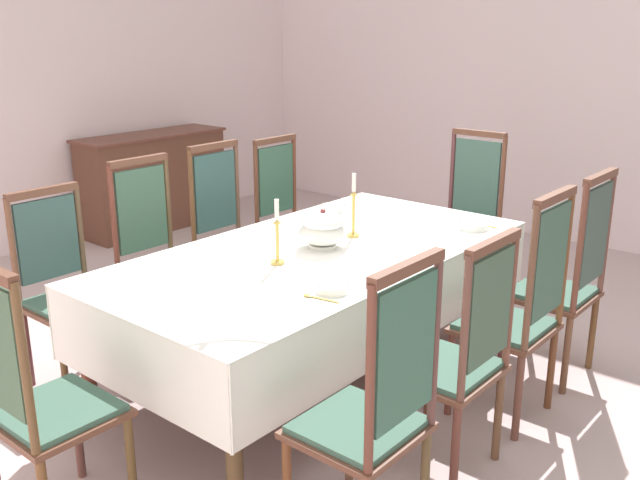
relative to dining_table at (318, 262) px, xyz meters
name	(u,v)px	position (x,y,z in m)	size (l,w,h in m)	color
ground	(343,389)	(0.00, -0.18, -0.69)	(6.85, 7.18, 0.04)	#B89F9D
right_wall	(601,64)	(3.46, -0.18, 0.89)	(0.08, 7.18, 3.11)	silver
dining_table	(318,262)	(0.00, 0.00, 0.00)	(2.40, 1.20, 0.73)	brown
tablecloth	(318,266)	(0.00, 0.00, -0.02)	(2.42, 1.22, 0.37)	white
chair_south_a	(374,408)	(-0.89, -1.01, -0.09)	(0.44, 0.42, 1.15)	brown
chair_north_a	(65,286)	(-0.89, 1.01, -0.12)	(0.44, 0.42, 1.06)	brown
chair_south_b	(458,354)	(-0.28, -1.01, -0.11)	(0.44, 0.42, 1.08)	brown
chair_north_b	(157,254)	(-0.28, 1.01, -0.10)	(0.44, 0.42, 1.14)	brown
chair_south_c	(520,308)	(0.30, -1.01, -0.09)	(0.44, 0.42, 1.16)	brown
chair_north_c	(229,232)	(0.30, 1.01, -0.09)	(0.44, 0.42, 1.15)	#513230
chair_south_d	(567,277)	(0.87, -1.01, -0.09)	(0.44, 0.42, 1.16)	brown
chair_north_d	(289,216)	(0.87, 1.01, -0.10)	(0.44, 0.42, 1.12)	brown
chair_head_west	(37,396)	(-1.61, 0.00, -0.10)	(0.42, 0.44, 1.11)	brown
chair_head_east	(466,217)	(1.61, 0.00, -0.08)	(0.42, 0.44, 1.18)	brown
soup_tureen	(323,229)	(0.04, 0.00, 0.17)	(0.26, 0.26, 0.21)	white
candlestick_west	(277,239)	(-0.31, 0.00, 0.20)	(0.07, 0.07, 0.33)	gold
candlestick_east	(354,211)	(0.31, 0.00, 0.22)	(0.07, 0.07, 0.36)	gold
bowl_near_left	(474,225)	(0.88, -0.44, 0.09)	(0.17, 0.17, 0.04)	white
bowl_near_right	(333,288)	(-0.44, -0.45, 0.09)	(0.14, 0.14, 0.03)	white
bowl_far_left	(333,207)	(0.67, 0.44, 0.10)	(0.16, 0.16, 0.04)	white
spoon_primary	(479,223)	(1.00, -0.41, 0.08)	(0.05, 0.18, 0.01)	gold
spoon_secondary	(313,296)	(-0.54, -0.43, 0.08)	(0.05, 0.18, 0.01)	gold
sideboard	(154,181)	(1.31, 3.13, -0.21)	(1.44, 0.48, 0.90)	brown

